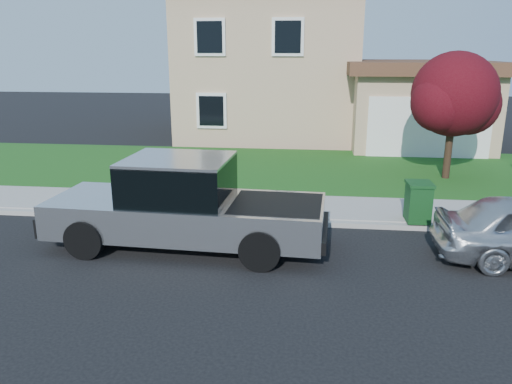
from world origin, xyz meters
TOP-DOWN VIEW (x-y plane):
  - ground at (0.00, 0.00)m, footprint 80.00×80.00m
  - curb at (1.00, 2.90)m, footprint 40.00×0.20m
  - sidewalk at (1.00, 4.00)m, footprint 40.00×2.00m
  - lawn at (1.00, 8.50)m, footprint 40.00×7.00m
  - house at (1.31, 16.38)m, footprint 14.00×11.30m
  - pickup_truck at (-0.53, 1.27)m, footprint 6.03×2.43m
  - woman at (-1.29, 2.58)m, footprint 0.68×0.56m
  - ornamental_tree at (6.48, 7.72)m, footprint 2.90×2.62m
  - trash_bin at (4.65, 3.10)m, footprint 0.60×0.69m

SIDE VIEW (x-z plane):
  - ground at x=0.00m, z-range 0.00..0.00m
  - lawn at x=1.00m, z-range 0.00..0.10m
  - curb at x=1.00m, z-range 0.00..0.12m
  - sidewalk at x=1.00m, z-range 0.00..0.15m
  - trash_bin at x=4.65m, z-range 0.16..1.11m
  - woman at x=-1.29m, z-range -0.05..1.73m
  - pickup_truck at x=-0.53m, z-range -0.07..1.88m
  - ornamental_tree at x=6.48m, z-range 0.65..4.64m
  - house at x=1.31m, z-range -0.26..6.59m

